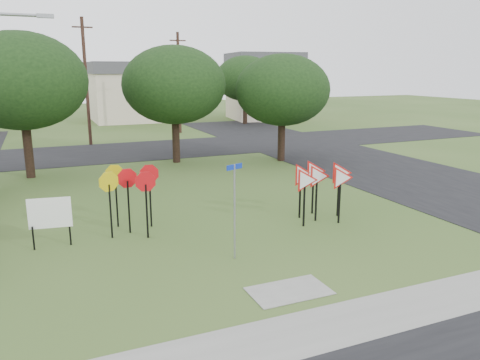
% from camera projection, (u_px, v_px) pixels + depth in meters
% --- Properties ---
extents(ground, '(140.00, 140.00, 0.00)m').
position_uv_depth(ground, '(250.00, 257.00, 13.83)').
color(ground, '#34501E').
extents(sidewalk, '(30.00, 1.60, 0.02)m').
position_uv_depth(sidewalk, '(330.00, 326.00, 10.07)').
color(sidewalk, gray).
rests_on(sidewalk, ground).
extents(planting_strip, '(30.00, 0.80, 0.02)m').
position_uv_depth(planting_strip, '(365.00, 357.00, 8.99)').
color(planting_strip, '#34501E').
rests_on(planting_strip, ground).
extents(street_right, '(8.00, 50.00, 0.02)m').
position_uv_depth(street_right, '(366.00, 164.00, 27.37)').
color(street_right, black).
rests_on(street_right, ground).
extents(street_far, '(60.00, 8.00, 0.02)m').
position_uv_depth(street_far, '(128.00, 151.00, 31.71)').
color(street_far, black).
rests_on(street_far, ground).
extents(curb_pad, '(2.00, 1.20, 0.02)m').
position_uv_depth(curb_pad, '(289.00, 291.00, 11.68)').
color(curb_pad, gray).
rests_on(curb_pad, ground).
extents(street_name_sign, '(0.55, 0.23, 2.82)m').
position_uv_depth(street_name_sign, '(235.00, 205.00, 13.36)').
color(street_name_sign, gray).
rests_on(street_name_sign, ground).
extents(stop_sign_cluster, '(2.13, 1.76, 2.24)m').
position_uv_depth(stop_sign_cluster, '(129.00, 184.00, 15.57)').
color(stop_sign_cluster, black).
rests_on(stop_sign_cluster, ground).
extents(yield_sign_cluster, '(2.70, 1.65, 2.14)m').
position_uv_depth(yield_sign_cluster, '(319.00, 178.00, 16.95)').
color(yield_sign_cluster, black).
rests_on(yield_sign_cluster, ground).
extents(info_board, '(1.27, 0.23, 1.59)m').
position_uv_depth(info_board, '(50.00, 215.00, 14.34)').
color(info_board, black).
rests_on(info_board, ground).
extents(far_pole_a, '(1.40, 0.24, 9.00)m').
position_uv_depth(far_pole_a, '(86.00, 81.00, 33.46)').
color(far_pole_a, '#3E261C').
rests_on(far_pole_a, ground).
extents(far_pole_b, '(1.40, 0.24, 8.50)m').
position_uv_depth(far_pole_b, '(179.00, 82.00, 40.17)').
color(far_pole_b, '#3E261C').
rests_on(far_pole_b, ground).
extents(house_mid, '(8.40, 8.40, 6.20)m').
position_uv_depth(house_mid, '(130.00, 91.00, 50.41)').
color(house_mid, beige).
rests_on(house_mid, ground).
extents(house_right, '(8.30, 8.30, 7.20)m').
position_uv_depth(house_right, '(263.00, 86.00, 52.09)').
color(house_right, beige).
rests_on(house_right, ground).
extents(tree_near_left, '(6.40, 6.40, 7.27)m').
position_uv_depth(tree_near_left, '(21.00, 81.00, 22.92)').
color(tree_near_left, black).
rests_on(tree_near_left, ground).
extents(tree_near_mid, '(6.00, 6.00, 6.80)m').
position_uv_depth(tree_near_mid, '(174.00, 85.00, 26.96)').
color(tree_near_mid, black).
rests_on(tree_near_mid, ground).
extents(tree_near_right, '(5.60, 5.60, 6.33)m').
position_uv_depth(tree_near_right, '(282.00, 90.00, 27.55)').
color(tree_near_right, black).
rests_on(tree_near_right, ground).
extents(tree_far_right, '(6.00, 6.00, 6.80)m').
position_uv_depth(tree_far_right, '(245.00, 79.00, 46.77)').
color(tree_far_right, black).
rests_on(tree_far_right, ground).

